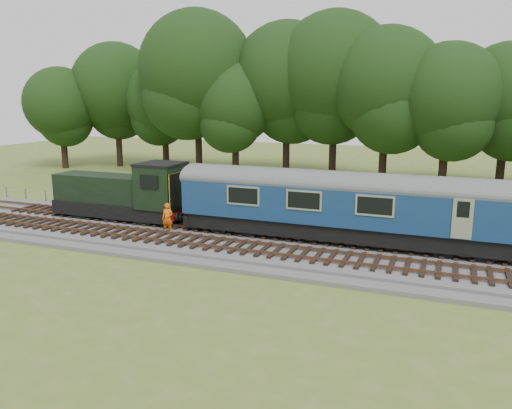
% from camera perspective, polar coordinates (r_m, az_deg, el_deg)
% --- Properties ---
extents(ground, '(120.00, 120.00, 0.00)m').
position_cam_1_polar(ground, '(27.68, -2.01, -4.54)').
color(ground, '#506B27').
rests_on(ground, ground).
extents(ballast, '(70.00, 7.00, 0.35)m').
position_cam_1_polar(ballast, '(27.63, -2.02, -4.19)').
color(ballast, '#4C4C4F').
rests_on(ballast, ground).
extents(track_north, '(67.20, 2.40, 0.21)m').
position_cam_1_polar(track_north, '(28.80, -0.91, -3.01)').
color(track_north, black).
rests_on(track_north, ballast).
extents(track_south, '(67.20, 2.40, 0.21)m').
position_cam_1_polar(track_south, '(26.16, -3.42, -4.60)').
color(track_south, black).
rests_on(track_south, ballast).
extents(fence, '(64.00, 0.12, 1.00)m').
position_cam_1_polar(fence, '(31.70, 1.24, -2.37)').
color(fence, '#6B6054').
rests_on(fence, ground).
extents(tree_line, '(70.00, 8.00, 18.00)m').
position_cam_1_polar(tree_line, '(48.15, 8.50, 2.53)').
color(tree_line, black).
rests_on(tree_line, ground).
extents(dmu_railcar, '(18.05, 2.86, 3.88)m').
position_cam_1_polar(dmu_railcar, '(26.73, 10.05, 0.44)').
color(dmu_railcar, black).
rests_on(dmu_railcar, ground).
extents(shunter_loco, '(8.91, 2.60, 3.38)m').
position_cam_1_polar(shunter_loco, '(32.53, -14.76, 1.17)').
color(shunter_loco, black).
rests_on(shunter_loco, ground).
extents(worker, '(0.69, 0.51, 1.74)m').
position_cam_1_polar(worker, '(28.78, -10.08, -1.55)').
color(worker, '#FC620D').
rests_on(worker, ballast).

